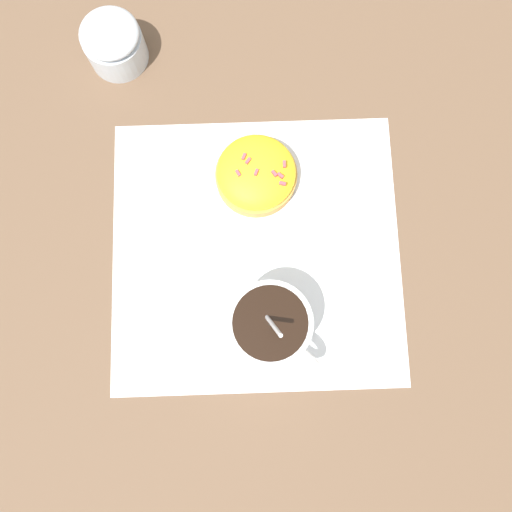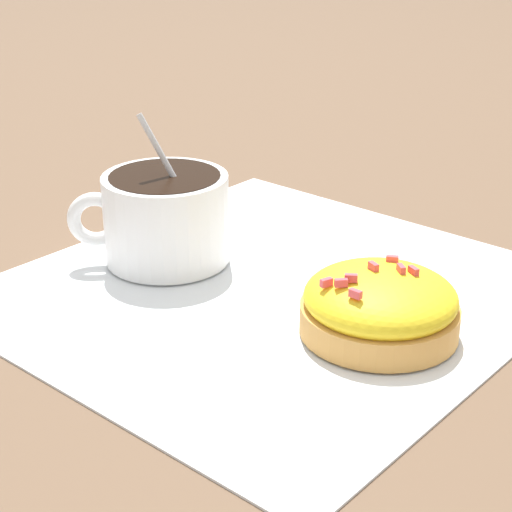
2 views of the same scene
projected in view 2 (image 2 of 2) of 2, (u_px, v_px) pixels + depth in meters
The scene contains 4 objects.
ground_plane at pixel (271, 293), 0.54m from camera, with size 3.00×3.00×0.00m, color brown.
paper_napkin at pixel (271, 290), 0.54m from camera, with size 0.31×0.32×0.00m.
coffee_cup at pixel (164, 214), 0.57m from camera, with size 0.09×0.09×0.10m.
frosted_pastry at pixel (376, 308), 0.48m from camera, with size 0.09×0.09×0.04m.
Camera 2 is at (-0.32, 0.36, 0.24)m, focal length 60.00 mm.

